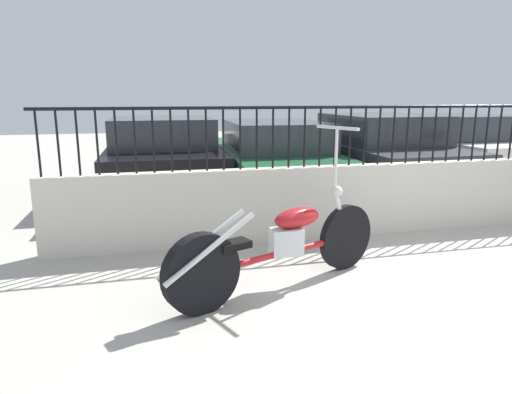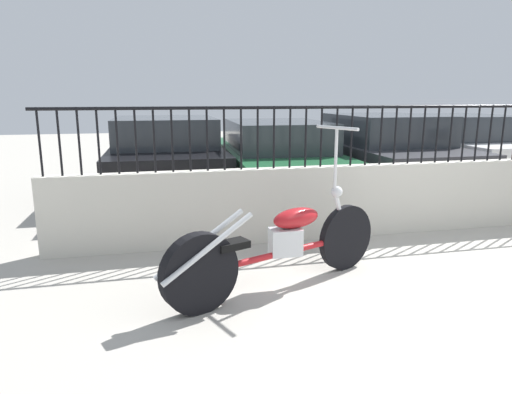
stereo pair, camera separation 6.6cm
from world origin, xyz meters
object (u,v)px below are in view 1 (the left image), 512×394
(car_dark_grey, at_px, (375,153))
(car_white, at_px, (453,147))
(car_green, at_px, (272,157))
(motorcycle_red, at_px, (272,247))
(car_black, at_px, (163,155))

(car_dark_grey, height_order, car_white, car_dark_grey)
(car_green, relative_size, car_dark_grey, 1.07)
(motorcycle_red, height_order, car_white, motorcycle_red)
(car_green, bearing_deg, motorcycle_red, 166.60)
(car_green, distance_m, car_white, 3.88)
(motorcycle_red, xyz_separation_m, car_black, (-0.73, 4.47, 0.27))
(motorcycle_red, relative_size, car_black, 0.53)
(car_green, xyz_separation_m, car_dark_grey, (1.88, -0.16, 0.04))
(car_dark_grey, bearing_deg, motorcycle_red, 141.55)
(car_dark_grey, distance_m, car_white, 2.05)
(car_green, distance_m, car_dark_grey, 1.89)
(motorcycle_red, distance_m, car_dark_grey, 4.87)
(car_dark_grey, bearing_deg, car_green, 84.93)
(motorcycle_red, distance_m, car_green, 4.14)
(car_green, height_order, car_dark_grey, car_dark_grey)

